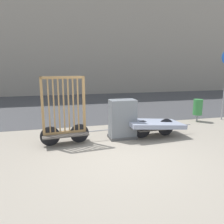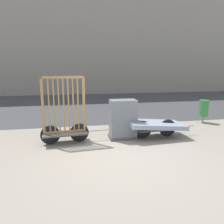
{
  "view_description": "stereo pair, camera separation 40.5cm",
  "coord_description": "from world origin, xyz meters",
  "px_view_note": "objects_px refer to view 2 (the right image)",
  "views": [
    {
      "loc": [
        -1.59,
        -4.79,
        2.19
      ],
      "look_at": [
        0.0,
        1.41,
        0.88
      ],
      "focal_mm": 35.0,
      "sensor_mm": 36.0,
      "label": 1
    },
    {
      "loc": [
        -1.19,
        -4.88,
        2.19
      ],
      "look_at": [
        0.0,
        1.41,
        0.88
      ],
      "focal_mm": 35.0,
      "sensor_mm": 36.0,
      "label": 2
    }
  ],
  "objects_px": {
    "bike_cart_with_bedframe": "(65,120)",
    "bike_cart_with_mattress": "(156,125)",
    "trash_bin": "(204,108)",
    "utility_cabinet": "(123,121)"
  },
  "relations": [
    {
      "from": "bike_cart_with_bedframe",
      "to": "trash_bin",
      "type": "xyz_separation_m",
      "value": [
        5.39,
        1.43,
        -0.09
      ]
    },
    {
      "from": "bike_cart_with_bedframe",
      "to": "bike_cart_with_mattress",
      "type": "height_order",
      "value": "bike_cart_with_bedframe"
    },
    {
      "from": "trash_bin",
      "to": "bike_cart_with_mattress",
      "type": "bearing_deg",
      "value": -151.08
    },
    {
      "from": "utility_cabinet",
      "to": "trash_bin",
      "type": "distance_m",
      "value": 3.85
    },
    {
      "from": "bike_cart_with_bedframe",
      "to": "trash_bin",
      "type": "relative_size",
      "value": 2.21
    },
    {
      "from": "bike_cart_with_mattress",
      "to": "trash_bin",
      "type": "distance_m",
      "value": 2.97
    },
    {
      "from": "bike_cart_with_bedframe",
      "to": "bike_cart_with_mattress",
      "type": "distance_m",
      "value": 2.81
    },
    {
      "from": "bike_cart_with_bedframe",
      "to": "utility_cabinet",
      "type": "distance_m",
      "value": 1.77
    },
    {
      "from": "bike_cart_with_bedframe",
      "to": "trash_bin",
      "type": "bearing_deg",
      "value": 9.64
    },
    {
      "from": "bike_cart_with_mattress",
      "to": "trash_bin",
      "type": "relative_size",
      "value": 2.47
    }
  ]
}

